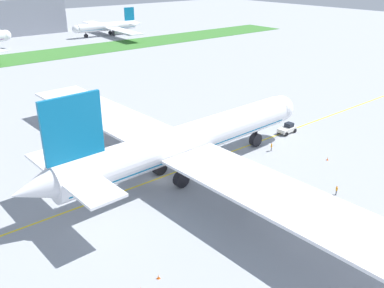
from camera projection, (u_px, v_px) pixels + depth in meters
The scene contains 10 objects.
ground_plane at pixel (161, 179), 72.54m from camera, with size 600.00×600.00×0.00m, color #9399A0.
apron_taxi_line at pixel (159, 178), 72.84m from camera, with size 280.00×0.36×0.01m, color yellow.
airliner_foreground at pixel (183, 142), 71.52m from camera, with size 58.93×93.97×18.52m.
pushback_tug at pixel (287, 129), 91.96m from camera, with size 6.29×2.58×2.21m.
ground_crew_wingwalker_port at pixel (211, 161), 76.91m from camera, with size 0.55×0.36×1.64m.
ground_crew_marshaller_front at pixel (337, 189), 67.16m from camera, with size 0.49×0.46×1.65m.
ground_crew_wingwalker_starboard at pixel (272, 146), 83.03m from camera, with size 0.51×0.46×1.70m.
traffic_cone_near_nose at pixel (327, 159), 79.43m from camera, with size 0.36×0.36×0.58m.
traffic_cone_starboard_wing at pixel (159, 277), 49.45m from camera, with size 0.36×0.36×0.58m.
parked_airliner_far_right at pixel (108, 27), 216.42m from camera, with size 38.76×61.00×13.55m.
Camera 1 is at (-36.40, -53.11, 34.41)m, focal length 38.94 mm.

